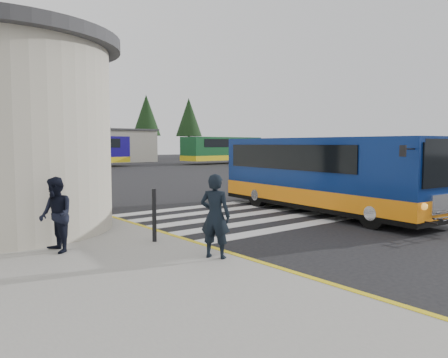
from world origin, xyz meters
TOP-DOWN VIEW (x-y plane):
  - ground at (0.00, 0.00)m, footprint 140.00×140.00m
  - curb_strip at (-4.05, 4.00)m, footprint 0.12×34.00m
  - crosswalk at (-0.50, -0.80)m, footprint 8.00×5.35m
  - depot_building at (6.00, 42.00)m, footprint 26.40×8.40m
  - tree_line at (6.29, 50.00)m, footprint 58.40×4.40m
  - transit_bus at (2.32, -2.16)m, footprint 3.52×9.11m
  - pedestrian_a at (-4.50, -4.93)m, footprint 0.64×0.70m
  - pedestrian_b at (-6.74, -2.62)m, footprint 0.61×0.76m
  - bollard at (-4.71, -2.98)m, footprint 0.10×0.10m
  - far_bus_a at (5.90, 30.89)m, footprint 10.55×4.01m
  - far_bus_b at (22.49, 28.91)m, footprint 10.55×3.67m

SIDE VIEW (x-z plane):
  - ground at x=0.00m, z-range 0.00..0.00m
  - crosswalk at x=-0.50m, z-range 0.00..0.01m
  - curb_strip at x=-4.05m, z-range 0.00..0.16m
  - bollard at x=-4.71m, z-range 0.15..1.33m
  - pedestrian_b at x=-6.74m, z-range 0.15..1.67m
  - pedestrian_a at x=-4.50m, z-range 0.15..1.76m
  - transit_bus at x=2.32m, z-range -0.05..2.47m
  - far_bus_a at x=5.90m, z-range 0.40..3.05m
  - far_bus_b at x=22.49m, z-range 0.40..3.07m
  - depot_building at x=6.00m, z-range 0.01..4.21m
  - tree_line at x=6.29m, z-range 1.77..11.77m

